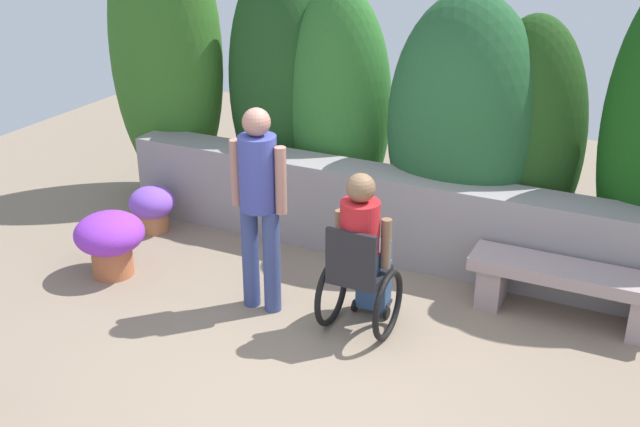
% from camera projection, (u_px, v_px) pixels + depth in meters
% --- Properties ---
extents(ground_plane, '(12.76, 12.76, 0.00)m').
position_uv_depth(ground_plane, '(321.00, 367.00, 5.66)').
color(ground_plane, gray).
extents(stone_retaining_wall, '(5.87, 0.43, 0.84)m').
position_uv_depth(stone_retaining_wall, '(412.00, 219.00, 7.07)').
color(stone_retaining_wall, gray).
rests_on(stone_retaining_wall, ground).
extents(hedge_backdrop, '(6.85, 1.23, 3.19)m').
position_uv_depth(hedge_backdrop, '(441.00, 101.00, 7.14)').
color(hedge_backdrop, '#336A22').
rests_on(hedge_backdrop, ground).
extents(stone_bench, '(1.55, 0.39, 0.47)m').
position_uv_depth(stone_bench, '(567.00, 284.00, 6.16)').
color(stone_bench, '#9F8A8B').
rests_on(stone_bench, ground).
extents(person_in_wheelchair, '(0.53, 0.66, 1.33)m').
position_uv_depth(person_in_wheelchair, '(362.00, 258.00, 5.91)').
color(person_in_wheelchair, black).
rests_on(person_in_wheelchair, ground).
extents(person_standing_companion, '(0.49, 0.30, 1.72)m').
position_uv_depth(person_standing_companion, '(259.00, 197.00, 6.05)').
color(person_standing_companion, '#37447B').
rests_on(person_standing_companion, ground).
extents(flower_pot_terracotta_by_wall, '(0.62, 0.62, 0.59)m').
position_uv_depth(flower_pot_terracotta_by_wall, '(110.00, 239.00, 6.84)').
color(flower_pot_terracotta_by_wall, '#B2603C').
rests_on(flower_pot_terracotta_by_wall, ground).
extents(flower_pot_small_foreground, '(0.46, 0.46, 0.47)m').
position_uv_depth(flower_pot_small_foreground, '(152.00, 206.00, 7.73)').
color(flower_pot_small_foreground, '#AB6942').
rests_on(flower_pot_small_foreground, ground).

